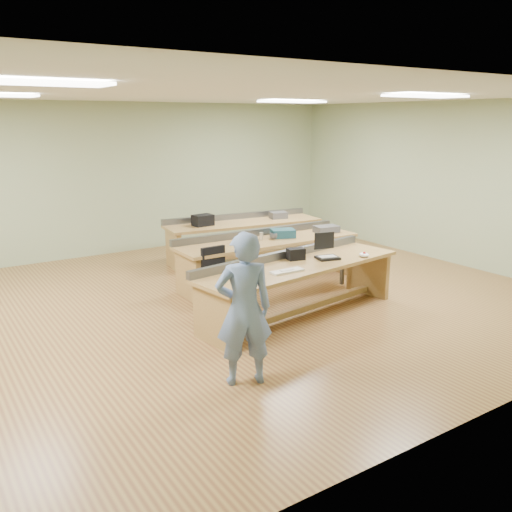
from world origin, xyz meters
The scene contains 22 objects.
floor centered at (0.00, 0.00, 0.00)m, with size 10.00×10.00×0.00m, color olive.
ceiling centered at (0.00, 0.00, 3.00)m, with size 10.00×10.00×0.00m, color silver.
wall_back centered at (0.00, 4.00, 1.50)m, with size 10.00×0.04×3.00m, color #92A079.
wall_front centered at (0.00, -4.00, 1.50)m, with size 10.00×0.04×3.00m, color #92A079.
wall_right centered at (5.00, 0.00, 1.50)m, with size 0.04×8.00×3.00m, color #92A079.
fluor_panels centered at (0.00, 0.00, 2.97)m, with size 6.20×3.50×0.03m.
workbench_front centered at (0.79, -0.98, 0.56)m, with size 3.28×1.29×0.86m.
workbench_mid centered at (1.30, 0.53, 0.56)m, with size 3.15×0.89×0.86m.
workbench_back centered at (1.80, 2.08, 0.56)m, with size 3.11×1.17×0.86m.
person centered at (-0.89, -2.23, 0.80)m, with size 0.59×0.38×1.61m, color #6880AA.
laptop_base centered at (1.28, -1.00, 0.77)m, with size 0.30×0.25×0.03m, color black.
laptop_screen centered at (1.31, -0.88, 0.99)m, with size 0.30×0.01×0.24m, color black.
keyboard centered at (0.40, -1.23, 0.76)m, with size 0.45×0.15×0.03m, color beige.
trackball_mouse centered at (1.79, -1.20, 0.78)m, with size 0.13×0.15×0.07m, color white.
camera_bag centered at (0.88, -0.78, 0.83)m, with size 0.24×0.15×0.16m, color black.
task_chair centered at (0.07, -0.02, 0.32)m, with size 0.49×0.49×0.87m.
parts_bin_teal centered at (1.61, 0.53, 0.82)m, with size 0.38×0.29×0.13m, color #153A47.
parts_bin_grey centered at (2.48, 0.43, 0.81)m, with size 0.41×0.26×0.11m, color #3D3D40.
mug centered at (1.39, 0.48, 0.80)m, with size 0.13×0.13×0.10m, color #3D3D40.
drinks_can centered at (1.21, 0.57, 0.81)m, with size 0.06×0.06×0.12m, color silver.
storage_box_back centered at (0.97, 2.15, 0.85)m, with size 0.36×0.26×0.20m, color black.
tray_back centered at (2.57, 1.99, 0.81)m, with size 0.32×0.24×0.13m, color #3D3D40.
Camera 1 is at (-3.62, -6.61, 2.67)m, focal length 38.00 mm.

